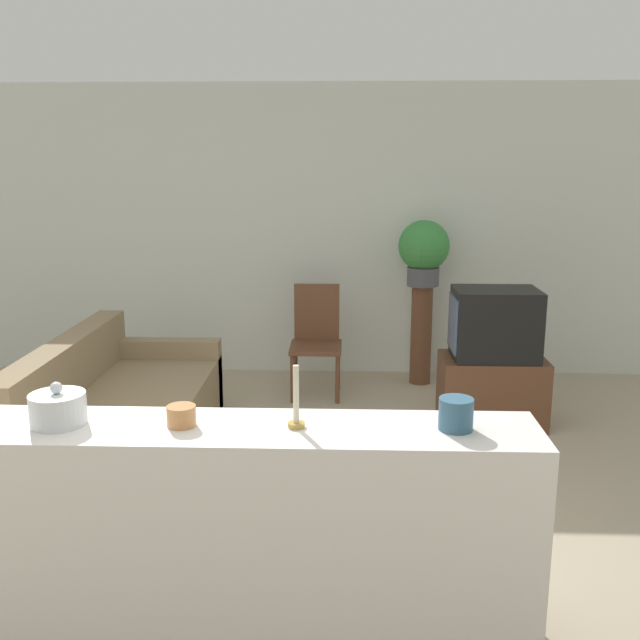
{
  "coord_description": "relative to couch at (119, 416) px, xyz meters",
  "views": [
    {
      "loc": [
        0.68,
        -3.27,
        2.02
      ],
      "look_at": [
        0.49,
        1.89,
        0.85
      ],
      "focal_mm": 40.0,
      "sensor_mm": 36.0,
      "label": 1
    }
  ],
  "objects": [
    {
      "name": "coffee_tin",
      "position": [
        2.01,
        -1.92,
        0.75
      ],
      "size": [
        0.14,
        0.14,
        0.13
      ],
      "color": "#335B75",
      "rests_on": "foreground_counter"
    },
    {
      "name": "candlestick",
      "position": [
        1.37,
        -1.92,
        0.77
      ],
      "size": [
        0.07,
        0.07,
        0.26
      ],
      "color": "#B7933D",
      "rests_on": "foreground_counter"
    },
    {
      "name": "potted_plant",
      "position": [
        2.26,
        1.72,
        0.95
      ],
      "size": [
        0.45,
        0.45,
        0.59
      ],
      "color": "#4C4C51",
      "rests_on": "plant_stand"
    },
    {
      "name": "decorative_bowl",
      "position": [
        0.4,
        -1.92,
        0.75
      ],
      "size": [
        0.23,
        0.23,
        0.18
      ],
      "color": "silver",
      "rests_on": "foreground_counter"
    },
    {
      "name": "wall_back",
      "position": [
        0.88,
        2.09,
        1.07
      ],
      "size": [
        9.0,
        0.06,
        2.7
      ],
      "color": "silver",
      "rests_on": "ground_plane"
    },
    {
      "name": "ground_plane",
      "position": [
        0.88,
        -1.34,
        -0.28
      ],
      "size": [
        14.0,
        14.0,
        0.0
      ],
      "primitive_type": "plane",
      "color": "tan"
    },
    {
      "name": "wooden_chair",
      "position": [
        1.31,
        1.39,
        0.24
      ],
      "size": [
        0.44,
        0.44,
        0.96
      ],
      "color": "brown",
      "rests_on": "ground_plane"
    },
    {
      "name": "foreground_counter",
      "position": [
        0.88,
        -1.92,
        0.2
      ],
      "size": [
        2.95,
        0.44,
        0.96
      ],
      "color": "white",
      "rests_on": "ground_plane"
    },
    {
      "name": "tv_stand",
      "position": [
        2.7,
        0.69,
        -0.02
      ],
      "size": [
        0.79,
        0.49,
        0.53
      ],
      "color": "brown",
      "rests_on": "ground_plane"
    },
    {
      "name": "plant_stand",
      "position": [
        2.26,
        1.72,
        0.17
      ],
      "size": [
        0.19,
        0.19,
        0.91
      ],
      "color": "brown",
      "rests_on": "ground_plane"
    },
    {
      "name": "couch",
      "position": [
        0.0,
        0.0,
        0.0
      ],
      "size": [
        0.99,
        2.03,
        0.81
      ],
      "color": "#847051",
      "rests_on": "ground_plane"
    },
    {
      "name": "television",
      "position": [
        2.7,
        0.69,
        0.52
      ],
      "size": [
        0.64,
        0.47,
        0.53
      ],
      "color": "black",
      "rests_on": "tv_stand"
    },
    {
      "name": "candle_jar",
      "position": [
        0.91,
        -1.92,
        0.72
      ],
      "size": [
        0.12,
        0.12,
        0.08
      ],
      "color": "#C6844C",
      "rests_on": "foreground_counter"
    }
  ]
}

